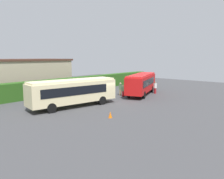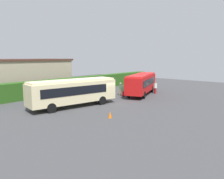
% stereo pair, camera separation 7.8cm
% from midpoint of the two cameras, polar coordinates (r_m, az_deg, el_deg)
% --- Properties ---
extents(ground_plane, '(64.00, 64.00, 0.00)m').
position_cam_midpoint_polar(ground_plane, '(27.51, -1.29, -3.26)').
color(ground_plane, '#424244').
extents(bus_cream, '(10.44, 4.34, 3.06)m').
position_cam_midpoint_polar(bus_cream, '(25.12, -9.99, -0.40)').
color(bus_cream, beige).
rests_on(bus_cream, ground_plane).
extents(bus_red, '(9.67, 5.40, 3.04)m').
position_cam_midpoint_polar(bus_red, '(32.90, 7.49, 1.71)').
color(bus_red, red).
rests_on(bus_red, ground_plane).
extents(person_left, '(0.40, 0.53, 1.89)m').
position_cam_midpoint_polar(person_left, '(28.94, -7.06, -0.73)').
color(person_left, '#334C8C').
rests_on(person_left, ground_plane).
extents(person_center, '(0.37, 0.54, 1.63)m').
position_cam_midpoint_polar(person_center, '(31.31, 2.85, -0.26)').
color(person_center, maroon).
rests_on(person_center, ground_plane).
extents(person_right, '(0.42, 0.48, 1.86)m').
position_cam_midpoint_polar(person_right, '(32.23, 2.11, 0.25)').
color(person_right, olive).
rests_on(person_right, ground_plane).
extents(person_far, '(0.52, 0.35, 1.81)m').
position_cam_midpoint_polar(person_far, '(34.36, 10.97, 0.54)').
color(person_far, maroon).
rests_on(person_far, ground_plane).
extents(hedge_row, '(44.00, 1.65, 2.29)m').
position_cam_midpoint_polar(hedge_row, '(34.35, -13.23, 0.80)').
color(hedge_row, '#295619').
rests_on(hedge_row, ground_plane).
extents(depot_building, '(12.90, 7.52, 5.23)m').
position_cam_midpoint_polar(depot_building, '(38.32, -21.05, 3.46)').
color(depot_building, tan).
rests_on(depot_building, ground_plane).
extents(traffic_cone, '(0.36, 0.36, 0.60)m').
position_cam_midpoint_polar(traffic_cone, '(20.47, -0.56, -6.50)').
color(traffic_cone, orange).
rests_on(traffic_cone, ground_plane).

